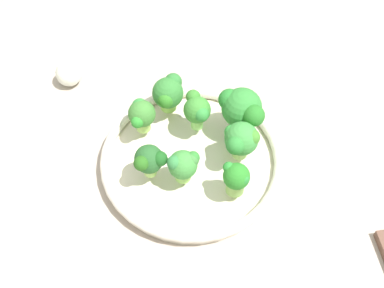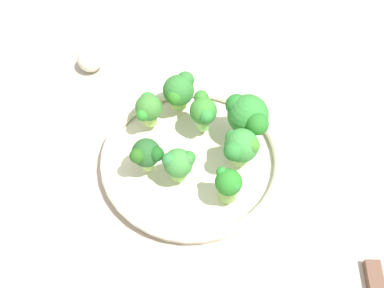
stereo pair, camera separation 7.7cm
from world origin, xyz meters
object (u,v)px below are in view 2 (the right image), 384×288
(broccoli_floret_3, at_px, (179,163))
(broccoli_floret_6, at_px, (227,185))
(bowl, at_px, (192,160))
(broccoli_floret_2, at_px, (241,146))
(broccoli_floret_7, at_px, (179,91))
(broccoli_floret_4, at_px, (146,154))
(broccoli_floret_5, at_px, (147,108))
(garlic_bulb, at_px, (90,60))
(broccoli_floret_1, at_px, (248,115))
(broccoli_floret_0, at_px, (203,111))

(broccoli_floret_3, xyz_separation_m, broccoli_floret_6, (0.03, -0.08, -0.00))
(bowl, xyz_separation_m, broccoli_floret_2, (0.05, -0.06, 0.06))
(broccoli_floret_7, bearing_deg, broccoli_floret_4, -151.23)
(broccoli_floret_6, bearing_deg, broccoli_floret_3, 111.41)
(broccoli_floret_5, bearing_deg, garlic_bulb, 86.68)
(broccoli_floret_1, distance_m, broccoli_floret_3, 0.14)
(broccoli_floret_5, relative_size, broccoli_floret_6, 1.00)
(broccoli_floret_6, xyz_separation_m, broccoli_floret_7, (0.06, 0.19, 0.00))
(broccoli_floret_2, distance_m, garlic_bulb, 0.36)
(broccoli_floret_5, height_order, broccoli_floret_7, broccoli_floret_7)
(broccoli_floret_6, bearing_deg, broccoli_floret_0, 63.21)
(bowl, bearing_deg, broccoli_floret_3, -158.10)
(broccoli_floret_1, bearing_deg, garlic_bulb, 106.69)
(bowl, relative_size, broccoli_floret_5, 4.97)
(broccoli_floret_0, height_order, broccoli_floret_6, broccoli_floret_0)
(broccoli_floret_3, relative_size, broccoli_floret_5, 0.97)
(broccoli_floret_6, bearing_deg, broccoli_floret_1, 32.29)
(bowl, xyz_separation_m, broccoli_floret_3, (-0.04, -0.02, 0.05))
(broccoli_floret_3, xyz_separation_m, broccoli_floret_4, (-0.03, 0.04, 0.00))
(broccoli_floret_6, distance_m, broccoli_floret_7, 0.20)
(broccoli_floret_0, bearing_deg, garlic_bulb, 101.15)
(bowl, bearing_deg, broccoli_floret_6, -96.74)
(broccoli_floret_7, relative_size, garlic_bulb, 1.34)
(broccoli_floret_0, distance_m, broccoli_floret_1, 0.07)
(broccoli_floret_1, relative_size, broccoli_floret_4, 1.43)
(broccoli_floret_7, bearing_deg, broccoli_floret_5, 175.67)
(broccoli_floret_2, height_order, broccoli_floret_4, broccoli_floret_2)
(broccoli_floret_3, distance_m, broccoli_floret_4, 0.05)
(broccoli_floret_5, height_order, broccoli_floret_6, same)
(broccoli_floret_1, bearing_deg, broccoli_floret_6, -147.71)
(broccoli_floret_0, distance_m, broccoli_floret_5, 0.09)
(broccoli_floret_3, xyz_separation_m, garlic_bulb, (0.04, 0.31, -0.04))
(garlic_bulb, bearing_deg, broccoli_floret_2, -82.13)
(broccoli_floret_4, bearing_deg, broccoli_floret_6, -63.99)
(broccoli_floret_1, distance_m, broccoli_floret_4, 0.17)
(broccoli_floret_1, bearing_deg, broccoli_floret_2, -144.65)
(bowl, bearing_deg, broccoli_floret_0, 31.27)
(bowl, xyz_separation_m, garlic_bulb, (-0.00, 0.29, 0.01))
(broccoli_floret_1, bearing_deg, broccoli_floret_5, 130.75)
(broccoli_floret_2, distance_m, broccoli_floret_5, 0.17)
(broccoli_floret_1, relative_size, broccoli_floret_5, 1.44)
(bowl, height_order, broccoli_floret_1, broccoli_floret_1)
(bowl, bearing_deg, broccoli_floret_2, -50.43)
(broccoli_floret_3, bearing_deg, broccoli_floret_6, -68.59)
(broccoli_floret_3, height_order, broccoli_floret_7, broccoli_floret_7)
(broccoli_floret_0, bearing_deg, broccoli_floret_6, -116.79)
(broccoli_floret_2, bearing_deg, broccoli_floret_0, 88.02)
(broccoli_floret_0, bearing_deg, broccoli_floret_3, -152.68)
(broccoli_floret_4, bearing_deg, broccoli_floret_2, -36.15)
(broccoli_floret_0, distance_m, broccoli_floret_3, 0.10)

